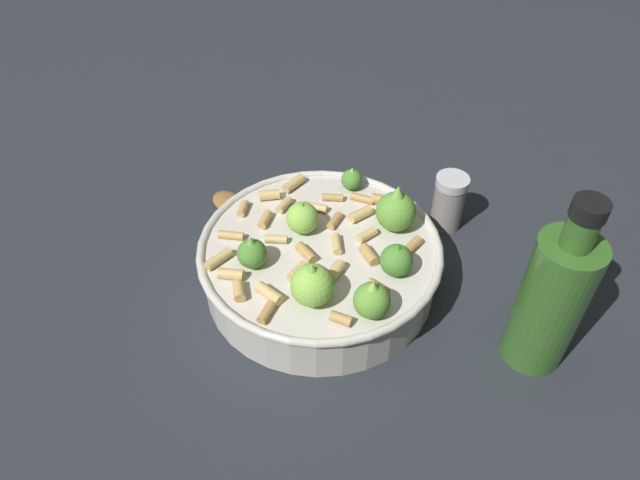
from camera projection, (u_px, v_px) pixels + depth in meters
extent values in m
plane|color=#23282D|center=(320.00, 281.00, 0.71)|extent=(2.40, 2.40, 0.00)
cylinder|color=beige|center=(320.00, 264.00, 0.68)|extent=(0.27, 0.27, 0.06)
torus|color=beige|center=(320.00, 246.00, 0.66)|extent=(0.28, 0.28, 0.01)
sphere|color=#609E38|center=(396.00, 212.00, 0.67)|extent=(0.05, 0.05, 0.05)
cone|color=#75B247|center=(398.00, 195.00, 0.65)|extent=(0.02, 0.02, 0.02)
sphere|color=#8CC64C|center=(302.00, 218.00, 0.67)|extent=(0.04, 0.04, 0.04)
cone|color=#75B247|center=(302.00, 206.00, 0.66)|extent=(0.02, 0.02, 0.01)
sphere|color=#4C8933|center=(352.00, 180.00, 0.73)|extent=(0.03, 0.03, 0.03)
cone|color=#8CC64C|center=(352.00, 171.00, 0.72)|extent=(0.01, 0.01, 0.01)
sphere|color=#609E38|center=(372.00, 300.00, 0.58)|extent=(0.04, 0.04, 0.04)
cone|color=#8CC64C|center=(373.00, 287.00, 0.57)|extent=(0.02, 0.02, 0.02)
sphere|color=#4C8933|center=(396.00, 260.00, 0.62)|extent=(0.04, 0.04, 0.04)
cone|color=#4C8933|center=(398.00, 249.00, 0.61)|extent=(0.01, 0.01, 0.01)
sphere|color=#8CC64C|center=(312.00, 285.00, 0.59)|extent=(0.05, 0.05, 0.05)
cone|color=#75B247|center=(312.00, 270.00, 0.57)|extent=(0.02, 0.02, 0.02)
sphere|color=#4C8933|center=(253.00, 255.00, 0.63)|extent=(0.03, 0.03, 0.03)
cone|color=#75B247|center=(251.00, 243.00, 0.62)|extent=(0.01, 0.01, 0.02)
cylinder|color=tan|center=(276.00, 239.00, 0.67)|extent=(0.02, 0.03, 0.01)
cylinder|color=tan|center=(369.00, 255.00, 0.65)|extent=(0.03, 0.01, 0.01)
cylinder|color=tan|center=(335.00, 221.00, 0.69)|extent=(0.02, 0.03, 0.01)
cylinder|color=tan|center=(219.00, 259.00, 0.64)|extent=(0.02, 0.03, 0.01)
cylinder|color=tan|center=(315.00, 207.00, 0.71)|extent=(0.03, 0.03, 0.01)
cylinder|color=tan|center=(294.00, 183.00, 0.74)|extent=(0.03, 0.03, 0.01)
cylinder|color=tan|center=(243.00, 209.00, 0.71)|extent=(0.02, 0.02, 0.01)
cylinder|color=tan|center=(362.00, 198.00, 0.72)|extent=(0.03, 0.03, 0.01)
cylinder|color=tan|center=(333.00, 197.00, 0.72)|extent=(0.02, 0.03, 0.01)
cylinder|color=tan|center=(306.00, 253.00, 0.65)|extent=(0.03, 0.02, 0.01)
cylinder|color=tan|center=(337.00, 244.00, 0.66)|extent=(0.03, 0.02, 0.01)
cylinder|color=tan|center=(269.00, 195.00, 0.72)|extent=(0.02, 0.03, 0.01)
cylinder|color=tan|center=(333.00, 271.00, 0.63)|extent=(0.03, 0.03, 0.01)
cylinder|color=tan|center=(379.00, 287.00, 0.61)|extent=(0.03, 0.02, 0.01)
cylinder|color=tan|center=(265.00, 219.00, 0.69)|extent=(0.03, 0.02, 0.01)
cylinder|color=tan|center=(413.00, 245.00, 0.66)|extent=(0.02, 0.03, 0.01)
cylinder|color=tan|center=(298.00, 272.00, 0.63)|extent=(0.03, 0.03, 0.01)
cylinder|color=tan|center=(266.00, 313.00, 0.59)|extent=(0.03, 0.02, 0.01)
cylinder|color=tan|center=(385.00, 200.00, 0.71)|extent=(0.03, 0.03, 0.01)
cylinder|color=tan|center=(284.00, 205.00, 0.71)|extent=(0.02, 0.03, 0.01)
cylinder|color=tan|center=(341.00, 319.00, 0.58)|extent=(0.02, 0.02, 0.01)
cylinder|color=tan|center=(269.00, 293.00, 0.60)|extent=(0.03, 0.03, 0.01)
cylinder|color=tan|center=(231.00, 235.00, 0.67)|extent=(0.02, 0.03, 0.01)
cylinder|color=tan|center=(367.00, 235.00, 0.67)|extent=(0.02, 0.03, 0.01)
cylinder|color=tan|center=(360.00, 214.00, 0.70)|extent=(0.02, 0.03, 0.01)
cylinder|color=tan|center=(239.00, 291.00, 0.61)|extent=(0.02, 0.02, 0.01)
cylinder|color=tan|center=(231.00, 274.00, 0.62)|extent=(0.02, 0.03, 0.01)
cylinder|color=gray|center=(448.00, 206.00, 0.76)|extent=(0.04, 0.04, 0.07)
cylinder|color=silver|center=(453.00, 182.00, 0.73)|extent=(0.04, 0.04, 0.01)
cylinder|color=#336023|center=(550.00, 303.00, 0.57)|extent=(0.06, 0.06, 0.16)
cylinder|color=#336023|center=(581.00, 231.00, 0.51)|extent=(0.03, 0.03, 0.04)
cylinder|color=black|center=(590.00, 209.00, 0.49)|extent=(0.03, 0.03, 0.02)
cylinder|color=olive|center=(272.00, 241.00, 0.74)|extent=(0.18, 0.07, 0.02)
ellipsoid|color=olive|center=(227.00, 202.00, 0.81)|extent=(0.06, 0.05, 0.01)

